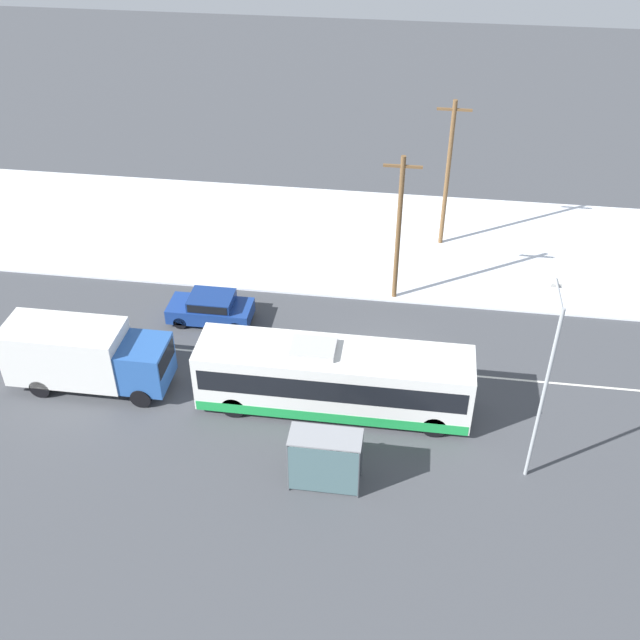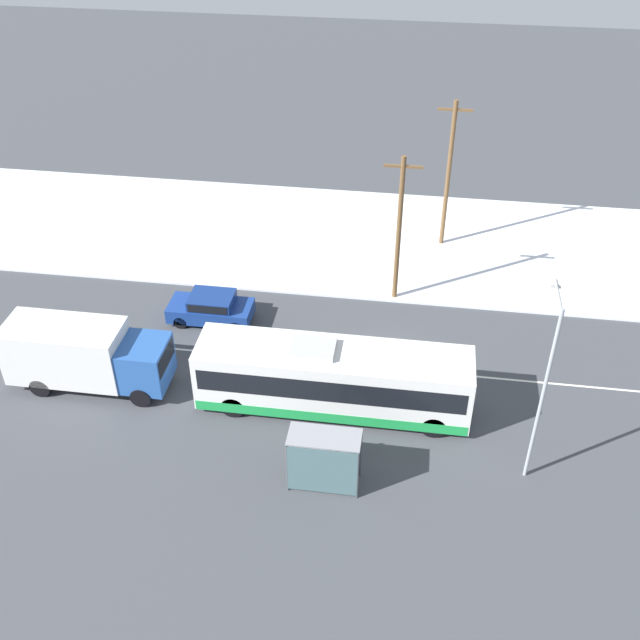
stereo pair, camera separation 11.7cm
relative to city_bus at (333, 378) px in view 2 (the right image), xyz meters
The scene contains 11 objects.
ground_plane 3.73m from the city_bus, 56.13° to the left, with size 120.00×120.00×0.00m, color #424449.
snow_lot 14.30m from the city_bus, 82.34° to the left, with size 80.00×12.01×0.12m.
lane_marking_center 3.73m from the city_bus, 56.13° to the left, with size 60.00×0.12×0.00m.
city_bus is the anchor object (origin of this frame).
box_truck 10.64m from the city_bus, behind, with size 6.91×2.30×3.00m.
sedan_car 8.49m from the city_bus, 141.44° to the left, with size 4.01×1.80×1.46m.
pedestrian_at_stop 3.22m from the city_bus, 82.10° to the right, with size 0.62×0.28×1.73m.
bus_shelter 4.50m from the city_bus, 87.03° to the right, with size 2.65×1.20×2.40m.
streetlamp 8.69m from the city_bus, 16.73° to the right, with size 0.36×2.34×7.69m.
utility_pole_roadside 9.08m from the city_bus, 76.47° to the left, with size 1.80×0.24×7.71m.
utility_pole_snowlot 15.21m from the city_bus, 73.20° to the left, with size 1.80×0.24×8.35m.
Camera 2 is at (0.94, -26.04, 21.41)m, focal length 42.00 mm.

